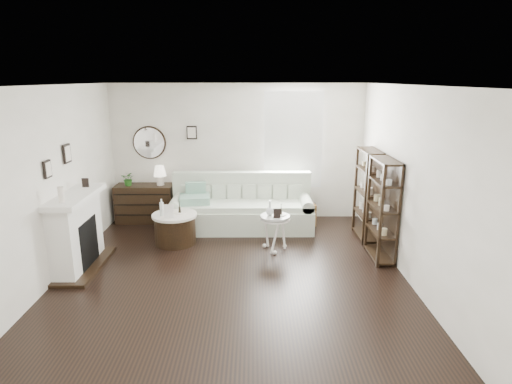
{
  "coord_description": "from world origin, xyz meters",
  "views": [
    {
      "loc": [
        0.31,
        -5.72,
        2.79
      ],
      "look_at": [
        0.35,
        0.8,
        1.05
      ],
      "focal_mm": 30.0,
      "sensor_mm": 36.0,
      "label": 1
    }
  ],
  "objects_px": {
    "dresser": "(145,203)",
    "pedestal_table": "(275,219)",
    "sofa": "(242,210)",
    "drum_table": "(175,228)"
  },
  "relations": [
    {
      "from": "dresser",
      "to": "pedestal_table",
      "type": "height_order",
      "value": "dresser"
    },
    {
      "from": "pedestal_table",
      "to": "sofa",
      "type": "bearing_deg",
      "value": 117.44
    },
    {
      "from": "sofa",
      "to": "pedestal_table",
      "type": "xyz_separation_m",
      "value": [
        0.58,
        -1.12,
        0.21
      ]
    },
    {
      "from": "dresser",
      "to": "drum_table",
      "type": "distance_m",
      "value": 1.44
    },
    {
      "from": "sofa",
      "to": "dresser",
      "type": "bearing_deg",
      "value": 168.68
    },
    {
      "from": "sofa",
      "to": "pedestal_table",
      "type": "distance_m",
      "value": 1.28
    },
    {
      "from": "dresser",
      "to": "pedestal_table",
      "type": "relative_size",
      "value": 1.86
    },
    {
      "from": "sofa",
      "to": "drum_table",
      "type": "bearing_deg",
      "value": -144.52
    },
    {
      "from": "sofa",
      "to": "dresser",
      "type": "height_order",
      "value": "sofa"
    },
    {
      "from": "drum_table",
      "to": "dresser",
      "type": "bearing_deg",
      "value": 123.84
    }
  ]
}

